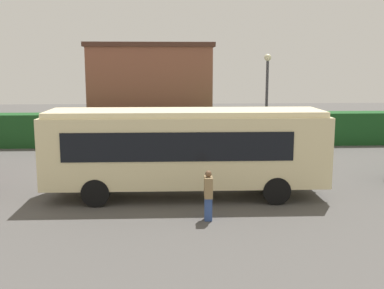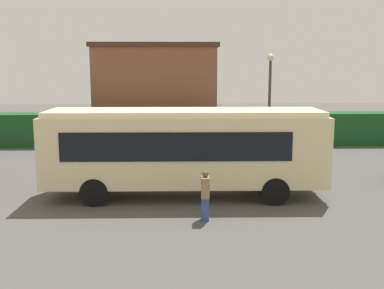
{
  "view_description": "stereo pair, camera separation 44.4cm",
  "coord_description": "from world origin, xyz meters",
  "views": [
    {
      "loc": [
        -0.66,
        -17.22,
        4.92
      ],
      "look_at": [
        0.32,
        1.27,
        1.77
      ],
      "focal_mm": 43.43,
      "sensor_mm": 36.0,
      "label": 1
    },
    {
      "loc": [
        -0.22,
        -17.24,
        4.92
      ],
      "look_at": [
        0.32,
        1.27,
        1.77
      ],
      "focal_mm": 43.43,
      "sensor_mm": 36.0,
      "label": 2
    }
  ],
  "objects": [
    {
      "name": "bus_cream",
      "position": [
        0.02,
        -0.12,
        1.9
      ],
      "size": [
        10.54,
        2.68,
        3.31
      ],
      "rotation": [
        0.0,
        0.0,
        -0.01
      ],
      "color": "beige",
      "rests_on": "ground_plane"
    },
    {
      "name": "depot_building",
      "position": [
        -1.8,
        15.73,
        3.22
      ],
      "size": [
        8.55,
        5.37,
        6.42
      ],
      "color": "brown",
      "rests_on": "ground_plane"
    },
    {
      "name": "ground_plane",
      "position": [
        0.0,
        0.0,
        0.0
      ],
      "size": [
        86.86,
        86.86,
        0.0
      ],
      "primitive_type": "plane",
      "color": "#514F4C"
    },
    {
      "name": "person_left",
      "position": [
        0.62,
        -2.9,
        0.85
      ],
      "size": [
        0.27,
        0.5,
        1.64
      ],
      "rotation": [
        0.0,
        0.0,
        6.26
      ],
      "color": "#334C8C",
      "rests_on": "ground_plane"
    },
    {
      "name": "person_center",
      "position": [
        1.03,
        3.22,
        0.92
      ],
      "size": [
        0.55,
        0.51,
        1.76
      ],
      "rotation": [
        0.0,
        0.0,
        2.21
      ],
      "color": "maroon",
      "rests_on": "ground_plane"
    },
    {
      "name": "hedge_row",
      "position": [
        0.0,
        11.49,
        1.0
      ],
      "size": [
        55.43,
        1.66,
        2.01
      ],
      "primitive_type": "cube",
      "color": "#1D4F21",
      "rests_on": "ground_plane"
    },
    {
      "name": "lamppost",
      "position": [
        4.47,
        6.55,
        3.45
      ],
      "size": [
        0.36,
        0.36,
        5.51
      ],
      "color": "#38383D",
      "rests_on": "ground_plane"
    }
  ]
}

